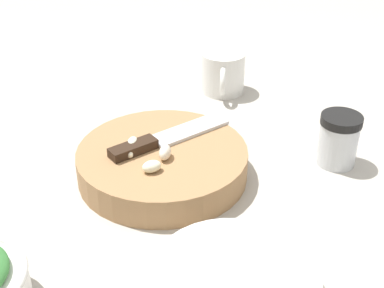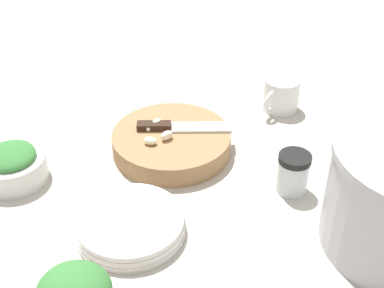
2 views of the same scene
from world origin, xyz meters
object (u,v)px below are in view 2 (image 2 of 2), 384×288
object	(u,v)px
coffee_mug	(281,94)
plate_stack	(130,225)
cutting_board	(172,142)
garlic_cloves	(157,133)
chef_knife	(178,127)
spice_jar	(293,173)
herb_bowl	(12,165)

from	to	relation	value
coffee_mug	plate_stack	xyz separation A→B (m)	(0.43, 0.22, -0.02)
cutting_board	plate_stack	world-z (taller)	cutting_board
garlic_cloves	plate_stack	size ratio (longest dim) A/B	0.43
coffee_mug	plate_stack	distance (m)	0.48
chef_knife	coffee_mug	size ratio (longest dim) A/B	1.80
garlic_cloves	spice_jar	xyz separation A→B (m)	(-0.17, 0.20, -0.01)
garlic_cloves	herb_bowl	size ratio (longest dim) A/B	0.61
spice_jar	coffee_mug	world-z (taller)	spice_jar
cutting_board	garlic_cloves	distance (m)	0.04
cutting_board	coffee_mug	world-z (taller)	coffee_mug
cutting_board	garlic_cloves	xyz separation A→B (m)	(0.03, -0.00, 0.03)
herb_bowl	plate_stack	xyz separation A→B (m)	(-0.14, 0.22, -0.02)
herb_bowl	cutting_board	bearing A→B (deg)	171.36
chef_knife	plate_stack	size ratio (longest dim) A/B	1.00
chef_knife	herb_bowl	xyz separation A→B (m)	(0.31, -0.03, -0.01)
herb_bowl	plate_stack	distance (m)	0.26
cutting_board	coffee_mug	bearing A→B (deg)	-170.86
chef_knife	spice_jar	distance (m)	0.24
cutting_board	herb_bowl	xyz separation A→B (m)	(0.29, -0.04, 0.01)
garlic_cloves	herb_bowl	bearing A→B (deg)	-8.91
cutting_board	garlic_cloves	bearing A→B (deg)	-5.99
cutting_board	chef_knife	size ratio (longest dim) A/B	1.28
herb_bowl	coffee_mug	distance (m)	0.57
garlic_cloves	cutting_board	bearing A→B (deg)	174.01
cutting_board	garlic_cloves	world-z (taller)	garlic_cloves
chef_knife	plate_stack	bearing A→B (deg)	-17.71
coffee_mug	garlic_cloves	bearing A→B (deg)	7.80
herb_bowl	coffee_mug	xyz separation A→B (m)	(-0.57, -0.00, 0.00)
chef_knife	herb_bowl	world-z (taller)	herb_bowl
spice_jar	plate_stack	distance (m)	0.30
chef_knife	plate_stack	world-z (taller)	chef_knife
chef_knife	garlic_cloves	xyz separation A→B (m)	(0.05, 0.01, 0.00)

